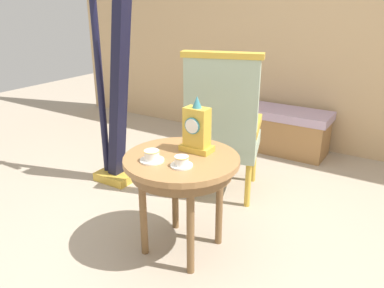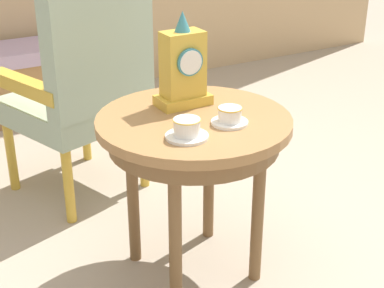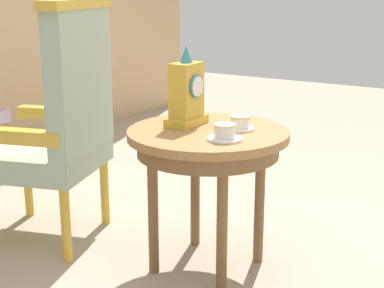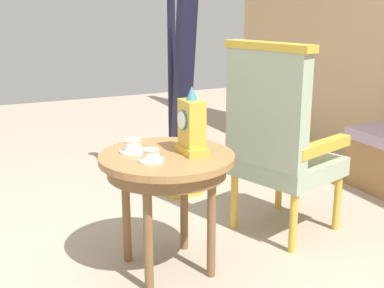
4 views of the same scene
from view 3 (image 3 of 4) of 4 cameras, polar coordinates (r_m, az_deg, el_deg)
name	(u,v)px [view 3 (image 3 of 4)]	position (r m, az deg, el deg)	size (l,w,h in m)	color
ground_plane	(220,264)	(2.61, 2.79, -11.83)	(10.00, 10.00, 0.00)	tan
side_table	(208,148)	(2.39, 1.58, -0.39)	(0.67, 0.67, 0.62)	#9E7042
teacup_left	(225,133)	(2.21, 3.28, 1.11)	(0.14, 0.14, 0.06)	white
teacup_right	(240,124)	(2.38, 4.77, 2.04)	(0.12, 0.12, 0.06)	white
mantel_clock	(187,94)	(2.43, -0.53, 5.01)	(0.19, 0.11, 0.34)	gold
armchair	(59,121)	(2.74, -13.05, 2.28)	(0.68, 0.67, 1.14)	#9EB299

